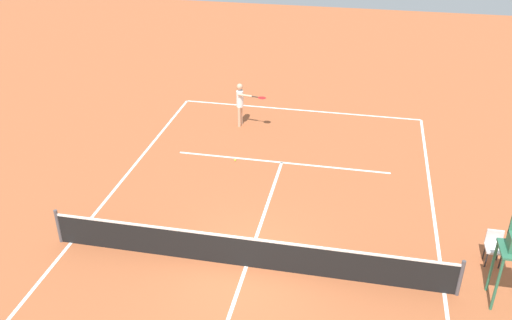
# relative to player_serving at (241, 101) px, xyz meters

# --- Properties ---
(ground_plane) EXTENTS (60.00, 60.00, 0.00)m
(ground_plane) POSITION_rel_player_serving_xyz_m (-2.13, 8.65, -1.09)
(ground_plane) COLOR #AD5933
(court_lines) EXTENTS (10.38, 21.54, 0.01)m
(court_lines) POSITION_rel_player_serving_xyz_m (-2.13, 8.65, -1.09)
(court_lines) COLOR white
(court_lines) RESTS_ON ground
(tennis_net) EXTENTS (10.98, 0.10, 1.07)m
(tennis_net) POSITION_rel_player_serving_xyz_m (-2.13, 8.65, -0.60)
(tennis_net) COLOR #4C4C51
(tennis_net) RESTS_ON ground
(player_serving) EXTENTS (1.29, 0.73, 1.82)m
(player_serving) POSITION_rel_player_serving_xyz_m (0.00, 0.00, 0.00)
(player_serving) COLOR #D8A884
(player_serving) RESTS_ON ground
(tennis_ball) EXTENTS (0.07, 0.07, 0.07)m
(tennis_ball) POSITION_rel_player_serving_xyz_m (-0.46, 2.98, -1.06)
(tennis_ball) COLOR #CCE033
(tennis_ball) RESTS_ON ground
(courtside_chair_mid) EXTENTS (0.44, 0.46, 0.95)m
(courtside_chair_mid) POSITION_rel_player_serving_xyz_m (-8.61, 7.10, -0.56)
(courtside_chair_mid) COLOR #262626
(courtside_chair_mid) RESTS_ON ground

